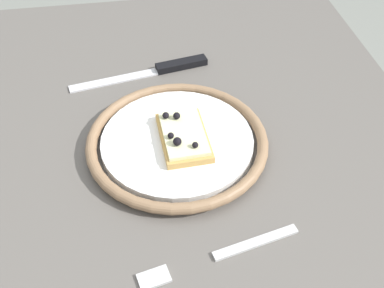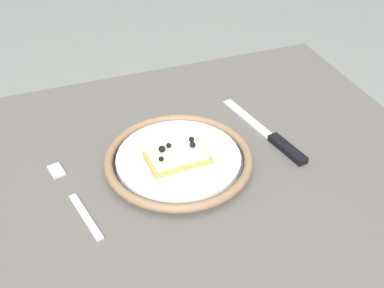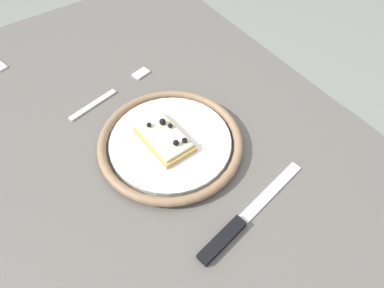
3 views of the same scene
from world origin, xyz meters
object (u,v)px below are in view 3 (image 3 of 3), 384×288
(knife, at_px, (236,226))
(fork, at_px, (112,92))
(pizza_slice_near, at_px, (165,138))
(plate, at_px, (170,143))
(dining_table, at_px, (152,169))

(knife, bearing_deg, fork, -176.82)
(pizza_slice_near, relative_size, fork, 0.54)
(pizza_slice_near, height_order, knife, pizza_slice_near)
(plate, distance_m, knife, 0.19)
(knife, bearing_deg, dining_table, -175.86)
(pizza_slice_near, bearing_deg, fork, -175.38)
(plate, xyz_separation_m, knife, (0.19, -0.00, -0.01))
(fork, bearing_deg, knife, 3.18)
(plate, distance_m, fork, 0.19)
(dining_table, distance_m, knife, 0.27)
(dining_table, height_order, fork, fork)
(plate, relative_size, pizza_slice_near, 2.40)
(fork, bearing_deg, dining_table, 1.49)
(dining_table, relative_size, pizza_slice_near, 9.33)
(pizza_slice_near, bearing_deg, knife, 1.83)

